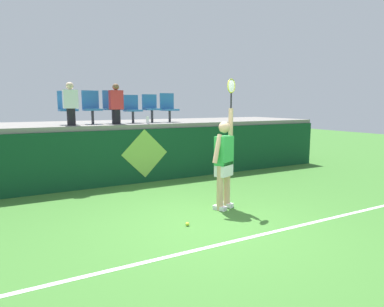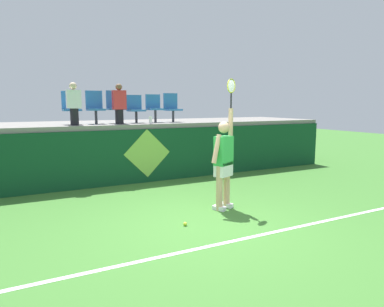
{
  "view_description": "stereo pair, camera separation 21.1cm",
  "coord_description": "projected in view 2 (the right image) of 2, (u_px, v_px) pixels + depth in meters",
  "views": [
    {
      "loc": [
        -2.92,
        -4.68,
        2.04
      ],
      "look_at": [
        0.4,
        1.3,
        1.05
      ],
      "focal_mm": 31.95,
      "sensor_mm": 36.0,
      "label": 1
    },
    {
      "loc": [
        -2.74,
        -4.78,
        2.04
      ],
      "look_at": [
        0.4,
        1.3,
        1.05
      ],
      "focal_mm": 31.95,
      "sensor_mm": 36.0,
      "label": 2
    }
  ],
  "objects": [
    {
      "name": "stadium_chair_1",
      "position": [
        95.0,
        106.0,
        9.07
      ],
      "size": [
        0.44,
        0.42,
        0.88
      ],
      "color": "#38383D",
      "rests_on": "spectator_platform"
    },
    {
      "name": "stadium_chair_2",
      "position": [
        115.0,
        105.0,
        9.32
      ],
      "size": [
        0.44,
        0.42,
        0.89
      ],
      "color": "#38383D",
      "rests_on": "spectator_platform"
    },
    {
      "name": "stadium_chair_4",
      "position": [
        154.0,
        107.0,
        9.83
      ],
      "size": [
        0.44,
        0.42,
        0.8
      ],
      "color": "#38383D",
      "rests_on": "spectator_platform"
    },
    {
      "name": "stadium_chair_5",
      "position": [
        172.0,
        107.0,
        10.09
      ],
      "size": [
        0.44,
        0.42,
        0.84
      ],
      "color": "#38383D",
      "rests_on": "spectator_platform"
    },
    {
      "name": "stadium_chair_3",
      "position": [
        135.0,
        108.0,
        9.58
      ],
      "size": [
        0.44,
        0.42,
        0.78
      ],
      "color": "#38383D",
      "rests_on": "spectator_platform"
    },
    {
      "name": "spectator_0",
      "position": [
        74.0,
        103.0,
        8.38
      ],
      "size": [
        0.34,
        0.2,
        1.05
      ],
      "color": "black",
      "rests_on": "spectator_platform"
    },
    {
      "name": "spectator_1",
      "position": [
        119.0,
        104.0,
        8.96
      ],
      "size": [
        0.34,
        0.2,
        1.05
      ],
      "color": "black",
      "rests_on": "spectator_platform"
    },
    {
      "name": "court_baseline_stripe",
      "position": [
        230.0,
        242.0,
        5.11
      ],
      "size": [
        11.46,
        0.08,
        0.01
      ],
      "primitive_type": "cube",
      "color": "white",
      "rests_on": "ground_plane"
    },
    {
      "name": "tennis_ball",
      "position": [
        185.0,
        224.0,
        5.78
      ],
      "size": [
        0.07,
        0.07,
        0.07
      ],
      "primitive_type": "sphere",
      "color": "#D1E533",
      "rests_on": "ground_plane"
    },
    {
      "name": "court_back_wall",
      "position": [
        136.0,
        156.0,
        8.9
      ],
      "size": [
        12.73,
        0.2,
        1.41
      ],
      "primitive_type": "cube",
      "color": "#0F4223",
      "rests_on": "ground_plane"
    },
    {
      "name": "ground_plane",
      "position": [
        206.0,
        227.0,
        5.74
      ],
      "size": [
        40.0,
        40.0,
        0.0
      ],
      "primitive_type": "plane",
      "color": "#3D752D"
    },
    {
      "name": "wall_signage_mount",
      "position": [
        148.0,
        182.0,
        9.03
      ],
      "size": [
        1.27,
        0.01,
        1.41
      ],
      "color": "#0F4223",
      "rests_on": "ground_plane"
    },
    {
      "name": "tennis_player",
      "position": [
        224.0,
        160.0,
        6.61
      ],
      "size": [
        0.71,
        0.39,
        2.54
      ],
      "color": "white",
      "rests_on": "ground_plane"
    },
    {
      "name": "stadium_chair_0",
      "position": [
        71.0,
        106.0,
        8.8
      ],
      "size": [
        0.44,
        0.42,
        0.86
      ],
      "color": "#38383D",
      "rests_on": "spectator_platform"
    },
    {
      "name": "water_bottle",
      "position": [
        150.0,
        120.0,
        9.1
      ],
      "size": [
        0.08,
        0.08,
        0.2
      ],
      "primitive_type": "cylinder",
      "color": "white",
      "rests_on": "spectator_platform"
    },
    {
      "name": "spectator_platform",
      "position": [
        121.0,
        124.0,
        10.03
      ],
      "size": [
        12.73,
        2.91,
        0.12
      ],
      "primitive_type": "cube",
      "color": "gray",
      "rests_on": "court_back_wall"
    }
  ]
}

